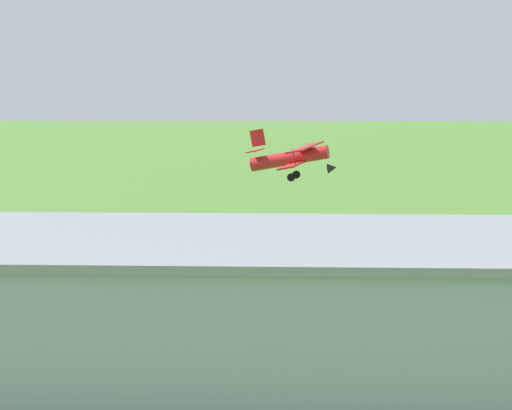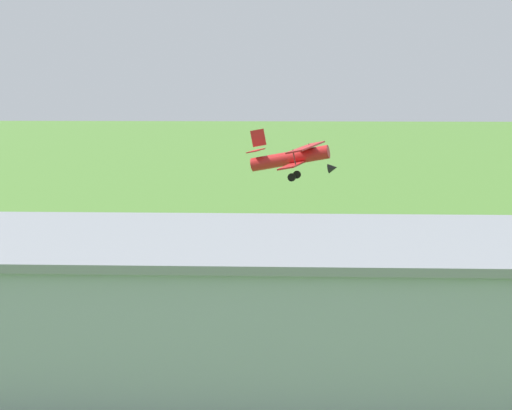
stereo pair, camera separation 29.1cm
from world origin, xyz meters
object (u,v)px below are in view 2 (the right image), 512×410
Objects in this scene: person_near_hangar_door at (29,262)px; person_watching_takeoff at (13,264)px; biplane at (294,158)px; hangar at (158,305)px.

person_watching_takeoff is at bearing 34.76° from person_near_hangar_door.
biplane is at bearing -151.52° from person_watching_takeoff.
hangar reaches higher than person_near_hangar_door.
person_watching_takeoff is at bearing -54.10° from hangar.
person_watching_takeoff is (12.85, -17.75, -2.42)m from hangar.
person_watching_takeoff is at bearing 28.48° from biplane.
person_near_hangar_door is at bearing -145.24° from person_watching_takeoff.
person_near_hangar_door is 1.00× the size of person_watching_takeoff.
person_near_hangar_door is at bearing -57.00° from hangar.
hangar is 22.06m from person_near_hangar_door.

